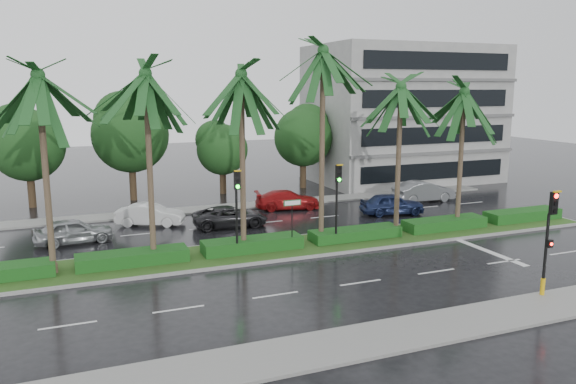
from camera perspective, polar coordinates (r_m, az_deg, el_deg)
name	(u,v)px	position (r m, az deg, el deg)	size (l,w,h in m)	color
ground	(313,252)	(29.35, 2.60, -6.10)	(120.00, 120.00, 0.00)	black
near_sidewalk	(433,328)	(21.06, 14.51, -13.22)	(40.00, 2.40, 0.12)	gray
far_sidewalk	(244,206)	(40.22, -4.51, -1.42)	(40.00, 2.00, 0.12)	gray
median	(306,245)	(30.21, 1.81, -5.45)	(36.00, 4.00, 0.15)	gray
hedge	(306,239)	(30.11, 1.81, -4.77)	(35.20, 1.40, 0.60)	#134417
lane_markings	(369,248)	(30.33, 8.19, -5.63)	(34.00, 13.06, 0.01)	silver
palm_row	(284,89)	(28.55, -0.45, 10.39)	(26.30, 4.20, 10.95)	#48382A
signal_near	(549,239)	(24.71, 24.96, -4.32)	(0.34, 0.45, 4.36)	black
signal_median_left	(237,200)	(27.52, -5.21, -0.83)	(0.34, 0.42, 4.36)	black
signal_median_right	(338,192)	(29.54, 5.06, -0.04)	(0.34, 0.42, 4.36)	black
street_sign	(292,212)	(28.85, 0.43, -2.02)	(0.95, 0.09, 2.60)	black
bg_trees	(204,136)	(44.50, -8.54, 5.68)	(32.86, 5.65, 8.16)	#352218
building	(403,114)	(52.22, 11.56, 7.76)	(16.00, 10.00, 12.00)	gray
car_silver	(74,231)	(32.87, -20.96, -3.70)	(4.14, 1.66, 1.41)	#96999C
car_white	(150,215)	(35.72, -13.83, -2.24)	(4.10, 1.43, 1.35)	silver
car_darkgrey	(230,216)	(34.54, -5.89, -2.48)	(4.58, 2.11, 1.27)	black
car_red	(288,200)	(39.25, -0.03, -0.79)	(4.55, 1.85, 1.32)	maroon
car_blue	(392,204)	(38.23, 10.53, -1.19)	(4.24, 1.71, 1.44)	#18234A
car_grey	(424,191)	(42.98, 13.60, 0.06)	(4.68, 1.63, 1.54)	slate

